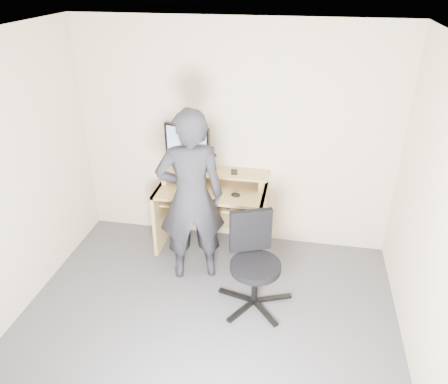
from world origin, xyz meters
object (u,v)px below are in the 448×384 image
(desk, at_px, (213,202))
(monitor, at_px, (187,143))
(office_chair, at_px, (254,258))
(person, at_px, (191,198))

(desk, bearing_deg, monitor, 168.48)
(office_chair, height_order, person, person)
(person, bearing_deg, desk, -117.82)
(office_chair, bearing_deg, monitor, 110.80)
(desk, height_order, monitor, monitor)
(desk, xyz_separation_m, office_chair, (0.58, -0.88, -0.05))
(monitor, height_order, office_chair, monitor)
(office_chair, bearing_deg, desk, 101.41)
(desk, relative_size, person, 0.66)
(desk, height_order, office_chair, office_chair)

